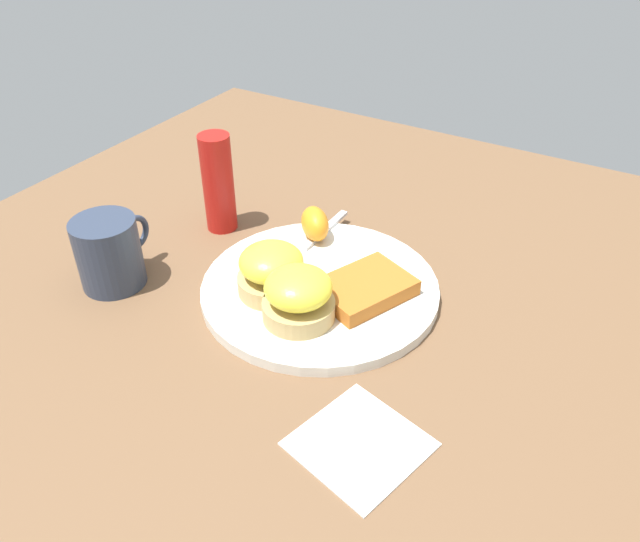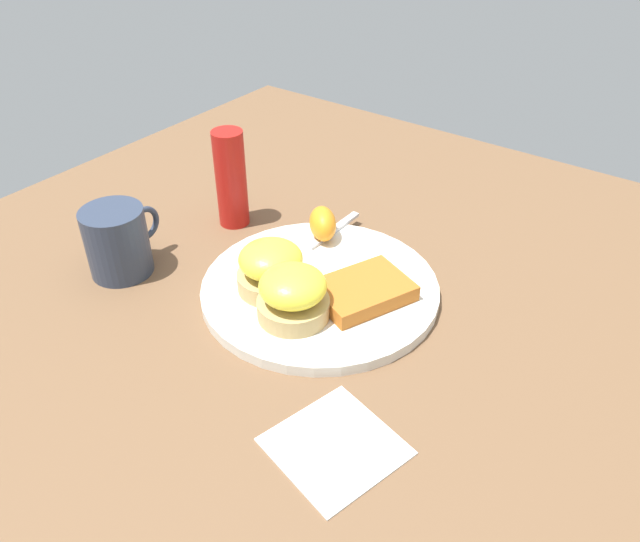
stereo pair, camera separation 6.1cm
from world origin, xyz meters
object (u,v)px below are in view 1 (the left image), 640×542
Objects in this scene: cup at (110,252)px; sandwich_benedict_left at (272,270)px; hashbrown_patty at (364,288)px; condiment_bottle at (218,183)px; fork at (300,252)px; orange_wedge at (315,224)px; sandwich_benedict_right at (298,296)px.

sandwich_benedict_left is at bearing -69.58° from cup.
condiment_bottle is at bearing 78.05° from hashbrown_patty.
condiment_bottle reaches higher than fork.
orange_wedge is 0.55× the size of cup.
sandwich_benedict_left is 0.19m from condiment_bottle.
cup is (-0.05, 0.25, 0.00)m from sandwich_benedict_right.
hashbrown_patty is at bearing -124.31° from orange_wedge.
sandwich_benedict_left and sandwich_benedict_right have the same top height.
sandwich_benedict_left is 1.41× the size of orange_wedge.
orange_wedge is at bearing 4.82° from fork.
sandwich_benedict_left is 0.11m from hashbrown_patty.
sandwich_benedict_right reaches higher than orange_wedge.
orange_wedge is (0.13, 0.02, -0.01)m from sandwich_benedict_left.
condiment_bottle reaches higher than hashbrown_patty.
orange_wedge reaches higher than fork.
cup is (-0.16, 0.18, 0.03)m from fork.
fork is (0.11, 0.07, -0.03)m from sandwich_benedict_right.
orange_wedge is 0.27m from cup.
orange_wedge reaches higher than hashbrown_patty.
orange_wedge is at bearing 24.77° from sandwich_benedict_right.
cup is 0.77× the size of condiment_bottle.
cup is at bearing 100.52° from sandwich_benedict_right.
sandwich_benedict_right is 0.77× the size of hashbrown_patty.
fork is at bearing -48.63° from cup.
sandwich_benedict_left is at bearing 64.30° from sandwich_benedict_right.
fork is (0.04, 0.11, -0.01)m from hashbrown_patty.
fork is (-0.04, -0.00, -0.02)m from orange_wedge.
hashbrown_patty is 0.32m from cup.
condiment_bottle is at bearing 56.76° from sandwich_benedict_left.
orange_wedge is at bearing -41.01° from cup.
sandwich_benedict_right is at bearing -79.48° from cup.
hashbrown_patty is 0.52× the size of fork.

